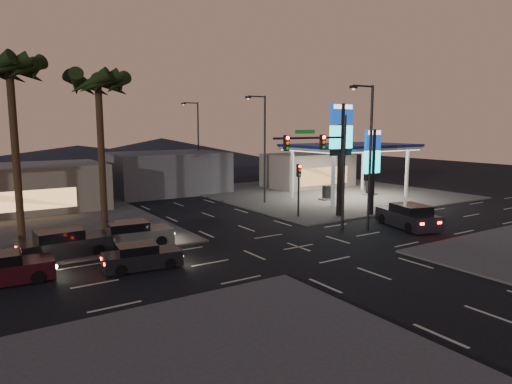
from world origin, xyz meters
TOP-DOWN VIEW (x-y plane):
  - ground at (0.00, 0.00)m, footprint 140.00×140.00m
  - corner_lot_ne at (16.00, 16.00)m, footprint 24.00×24.00m
  - gas_station at (16.00, 12.00)m, footprint 12.20×8.20m
  - convenience_store at (18.00, 21.00)m, footprint 10.00×6.00m
  - pylon_sign_tall at (8.50, 5.50)m, footprint 2.20×0.35m
  - pylon_sign_short at (11.00, 4.50)m, footprint 1.60×0.35m
  - traffic_signal_mast at (3.76, 1.99)m, footprint 6.10×0.39m
  - pedestal_signal at (5.50, 6.98)m, footprint 0.32×0.39m
  - streetlight_near at (6.79, 1.00)m, footprint 2.14×0.25m
  - streetlight_mid at (6.79, 14.00)m, footprint 2.14×0.25m
  - streetlight_far at (6.79, 28.00)m, footprint 2.14×0.25m
  - palm_a at (-9.00, 9.50)m, footprint 4.41×4.41m
  - palm_b at (-14.00, 9.50)m, footprint 4.41×4.41m
  - building_far_west at (-14.00, 22.00)m, footprint 16.00×8.00m
  - building_far_mid at (2.00, 26.00)m, footprint 12.00×9.00m
  - hill_right at (15.00, 60.00)m, footprint 50.00×50.00m
  - hill_center at (0.00, 60.00)m, footprint 60.00×60.00m
  - car_lane_a_front at (-9.39, 1.13)m, footprint 4.13×2.06m
  - car_lane_a_mid at (-15.59, 2.41)m, footprint 4.50×2.03m
  - car_lane_b_front at (-8.38, 5.67)m, footprint 4.86×2.36m
  - car_lane_b_mid at (-12.31, 5.44)m, footprint 4.98×2.29m
  - suv_station at (9.98, -0.07)m, footprint 3.44×5.49m

SIDE VIEW (x-z plane):
  - ground at x=0.00m, z-range 0.00..0.00m
  - corner_lot_ne at x=16.00m, z-range 0.00..0.12m
  - car_lane_a_front at x=-9.39m, z-range -0.05..1.26m
  - car_lane_a_mid at x=-15.59m, z-range -0.05..1.39m
  - car_lane_b_front at x=-8.38m, z-range -0.06..1.48m
  - car_lane_b_mid at x=-12.31m, z-range -0.06..1.53m
  - suv_station at x=9.98m, z-range -0.06..1.65m
  - convenience_store at x=18.00m, z-range 0.00..4.00m
  - building_far_west at x=-14.00m, z-range 0.00..4.00m
  - hill_center at x=0.00m, z-range 0.00..4.00m
  - building_far_mid at x=2.00m, z-range 0.00..4.40m
  - hill_right at x=15.00m, z-range 0.00..5.00m
  - pedestal_signal at x=5.50m, z-range 0.77..5.07m
  - pylon_sign_short at x=11.00m, z-range 1.16..8.16m
  - gas_station at x=16.00m, z-range 2.34..7.82m
  - traffic_signal_mast at x=3.76m, z-range 1.23..9.23m
  - streetlight_near at x=6.79m, z-range 0.72..10.72m
  - streetlight_mid at x=6.79m, z-range 0.72..10.72m
  - streetlight_far at x=6.79m, z-range 0.72..10.72m
  - pylon_sign_tall at x=8.50m, z-range 1.89..10.89m
  - palm_a at x=-9.00m, z-range 4.00..14.86m
  - palm_b at x=-14.00m, z-range 4.24..15.70m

